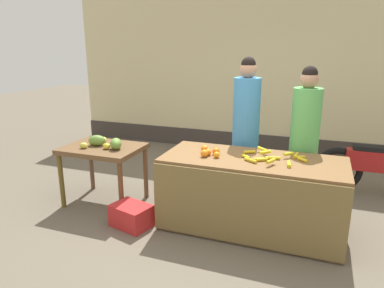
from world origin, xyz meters
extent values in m
plane|color=#665B4C|center=(0.00, 0.00, 0.00)|extent=(24.00, 24.00, 0.00)
cube|color=beige|center=(0.00, 3.11, 1.66)|extent=(7.81, 0.20, 3.32)
cube|color=#3F3833|center=(0.00, 3.00, 0.18)|extent=(7.81, 0.04, 0.36)
cube|color=brown|center=(0.41, 0.00, 0.42)|extent=(1.99, 0.85, 0.83)
cube|color=brown|center=(0.41, -0.44, 0.42)|extent=(1.99, 0.03, 0.77)
cube|color=brown|center=(-1.53, 0.00, 0.75)|extent=(0.98, 0.73, 0.06)
cylinder|color=brown|center=(-1.97, -0.32, 0.36)|extent=(0.06, 0.06, 0.72)
cylinder|color=brown|center=(-1.09, -0.32, 0.36)|extent=(0.06, 0.06, 0.72)
cylinder|color=brown|center=(-1.97, 0.32, 0.36)|extent=(0.06, 0.06, 0.72)
cylinder|color=brown|center=(-1.09, 0.32, 0.36)|extent=(0.06, 0.06, 0.72)
cylinder|color=gold|center=(0.81, -0.12, 0.85)|extent=(0.06, 0.15, 0.04)
cylinder|color=gold|center=(0.52, -0.06, 0.85)|extent=(0.13, 0.10, 0.04)
cylinder|color=gold|center=(0.48, -0.07, 0.85)|extent=(0.12, 0.11, 0.04)
cylinder|color=gold|center=(0.93, 0.09, 0.85)|extent=(0.12, 0.12, 0.04)
cylinder|color=gold|center=(0.41, -0.13, 0.85)|extent=(0.15, 0.11, 0.04)
cylinder|color=yellow|center=(0.34, -0.02, 0.85)|extent=(0.12, 0.11, 0.04)
cylinder|color=gold|center=(0.34, 0.17, 0.85)|extent=(0.13, 0.10, 0.04)
cylinder|color=gold|center=(0.62, 0.03, 0.85)|extent=(0.16, 0.08, 0.04)
cylinder|color=gold|center=(0.89, 0.17, 0.85)|extent=(0.13, 0.07, 0.04)
cylinder|color=gold|center=(0.85, 0.21, 0.85)|extent=(0.05, 0.16, 0.04)
cylinder|color=yellow|center=(0.48, 0.23, 0.88)|extent=(0.13, 0.12, 0.04)
cylinder|color=gold|center=(0.63, -0.17, 0.88)|extent=(0.09, 0.15, 0.04)
cylinder|color=gold|center=(0.78, 0.15, 0.88)|extent=(0.11, 0.11, 0.04)
cylinder|color=yellow|center=(0.52, 0.12, 0.88)|extent=(0.13, 0.12, 0.04)
sphere|color=orange|center=(0.03, -0.12, 0.87)|extent=(0.07, 0.07, 0.07)
sphere|color=orange|center=(-0.16, 0.03, 0.88)|extent=(0.09, 0.09, 0.09)
sphere|color=orange|center=(-0.01, -0.01, 0.87)|extent=(0.08, 0.08, 0.08)
sphere|color=orange|center=(-0.11, -0.14, 0.87)|extent=(0.08, 0.08, 0.08)
sphere|color=orange|center=(-0.14, 0.02, 0.87)|extent=(0.07, 0.07, 0.07)
sphere|color=orange|center=(-0.09, -0.06, 0.87)|extent=(0.07, 0.07, 0.07)
ellipsoid|color=#D2CF48|center=(-1.70, -0.16, 0.81)|extent=(0.12, 0.10, 0.08)
ellipsoid|color=yellow|center=(-1.69, 0.03, 0.82)|extent=(0.13, 0.13, 0.08)
ellipsoid|color=yellow|center=(-1.72, 0.10, 0.82)|extent=(0.10, 0.11, 0.08)
ellipsoid|color=yellow|center=(-1.41, -0.08, 0.81)|extent=(0.12, 0.10, 0.08)
ellipsoid|color=yellow|center=(-1.63, 0.17, 0.81)|extent=(0.14, 0.14, 0.08)
ellipsoid|color=olive|center=(-1.62, 0.01, 0.85)|extent=(0.25, 0.20, 0.14)
ellipsoid|color=olive|center=(-1.30, -0.04, 0.85)|extent=(0.23, 0.26, 0.14)
cylinder|color=#33333D|center=(0.18, 0.67, 0.37)|extent=(0.29, 0.29, 0.74)
cylinder|color=#3F8CCC|center=(0.18, 0.67, 1.19)|extent=(0.34, 0.34, 0.91)
sphere|color=tan|center=(0.18, 0.67, 1.74)|extent=(0.21, 0.21, 0.21)
sphere|color=black|center=(0.18, 0.67, 1.81)|extent=(0.18, 0.18, 0.18)
cylinder|color=#33333D|center=(0.91, 0.63, 0.35)|extent=(0.29, 0.29, 0.70)
cylinder|color=#59B259|center=(0.91, 0.63, 1.13)|extent=(0.34, 0.34, 0.85)
sphere|color=tan|center=(0.91, 0.63, 1.65)|extent=(0.21, 0.21, 0.21)
sphere|color=black|center=(0.91, 0.63, 1.72)|extent=(0.18, 0.18, 0.18)
torus|color=black|center=(1.37, 1.48, 0.33)|extent=(0.65, 0.09, 0.65)
cube|color=#A51919|center=(1.85, 1.48, 0.51)|extent=(0.80, 0.18, 0.28)
cube|color=black|center=(1.75, 1.48, 0.67)|extent=(0.44, 0.16, 0.08)
cube|color=red|center=(-0.88, -0.46, 0.13)|extent=(0.51, 0.42, 0.26)
ellipsoid|color=maroon|center=(-0.79, 0.71, 0.25)|extent=(0.35, 0.40, 0.51)
camera|label=1|loc=(1.06, -3.68, 2.03)|focal=32.90mm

